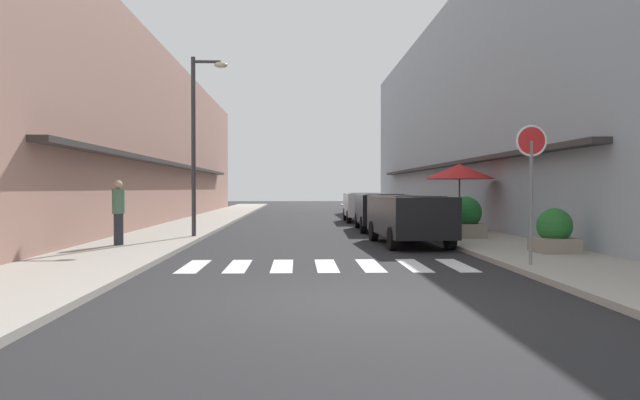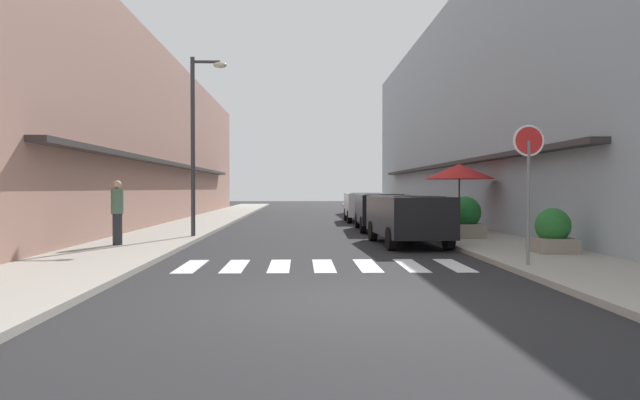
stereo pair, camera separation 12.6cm
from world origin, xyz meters
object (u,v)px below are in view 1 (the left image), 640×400
(parked_car_mid, at_px, (380,208))
(cafe_umbrella, at_px, (460,172))
(pedestrian_walking_near, at_px, (118,211))
(planter_corner, at_px, (554,232))
(parked_car_far, at_px, (363,204))
(planter_midblock, at_px, (466,218))
(round_street_sign, at_px, (531,158))
(parked_car_near, at_px, (409,214))
(street_lamp, at_px, (199,128))

(parked_car_mid, distance_m, cafe_umbrella, 3.56)
(pedestrian_walking_near, bearing_deg, planter_corner, 34.72)
(parked_car_far, height_order, cafe_umbrella, cafe_umbrella)
(planter_midblock, bearing_deg, round_street_sign, -94.93)
(parked_car_near, xyz_separation_m, planter_corner, (3.00, -3.13, -0.31))
(parked_car_near, bearing_deg, planter_midblock, 31.67)
(parked_car_near, height_order, parked_car_far, same)
(cafe_umbrella, height_order, pedestrian_walking_near, cafe_umbrella)
(street_lamp, bearing_deg, planter_midblock, -6.09)
(parked_car_near, distance_m, pedestrian_walking_near, 8.30)
(round_street_sign, bearing_deg, parked_car_mid, 97.37)
(planter_midblock, xyz_separation_m, pedestrian_walking_near, (-10.31, -2.13, 0.34))
(parked_car_mid, relative_size, cafe_umbrella, 1.76)
(street_lamp, bearing_deg, parked_car_far, 57.11)
(parked_car_mid, height_order, planter_midblock, parked_car_mid)
(cafe_umbrella, height_order, planter_midblock, cafe_umbrella)
(cafe_umbrella, bearing_deg, parked_car_far, 107.78)
(pedestrian_walking_near, bearing_deg, street_lamp, 106.85)
(parked_car_far, bearing_deg, street_lamp, -122.89)
(parked_car_mid, bearing_deg, pedestrian_walking_near, -140.10)
(planter_midblock, bearing_deg, parked_car_far, 100.58)
(cafe_umbrella, bearing_deg, pedestrian_walking_near, -155.59)
(parked_car_near, height_order, round_street_sign, round_street_sign)
(parked_car_near, distance_m, parked_car_far, 12.30)
(parked_car_mid, relative_size, planter_midblock, 3.45)
(pedestrian_walking_near, bearing_deg, parked_car_far, 104.02)
(parked_car_near, bearing_deg, parked_car_mid, 90.00)
(parked_car_far, distance_m, street_lamp, 12.35)
(parked_car_mid, height_order, pedestrian_walking_near, pedestrian_walking_near)
(parked_car_mid, distance_m, pedestrian_walking_near, 10.75)
(parked_car_near, distance_m, planter_corner, 4.34)
(street_lamp, height_order, planter_corner, street_lamp)
(street_lamp, relative_size, cafe_umbrella, 2.28)
(round_street_sign, bearing_deg, parked_car_far, 94.78)
(parked_car_near, height_order, street_lamp, street_lamp)
(cafe_umbrella, xyz_separation_m, planter_midblock, (-0.58, -2.80, -1.57))
(street_lamp, bearing_deg, cafe_umbrella, 11.62)
(street_lamp, bearing_deg, parked_car_near, -18.50)
(parked_car_near, xyz_separation_m, round_street_sign, (1.48, -5.43, 1.39))
(parked_car_near, xyz_separation_m, parked_car_mid, (0.00, 6.03, 0.00))
(parked_car_mid, bearing_deg, planter_midblock, -66.60)
(round_street_sign, height_order, street_lamp, street_lamp)
(parked_car_mid, xyz_separation_m, parked_car_far, (0.00, 6.27, -0.00))
(parked_car_far, bearing_deg, pedestrian_walking_near, -122.07)
(planter_midblock, bearing_deg, pedestrian_walking_near, -168.30)
(parked_car_near, xyz_separation_m, pedestrian_walking_near, (-8.25, -0.86, 0.14))
(parked_car_near, bearing_deg, parked_car_far, 90.00)
(parked_car_near, relative_size, round_street_sign, 1.59)
(parked_car_mid, bearing_deg, street_lamp, -149.55)
(parked_car_near, relative_size, street_lamp, 0.77)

